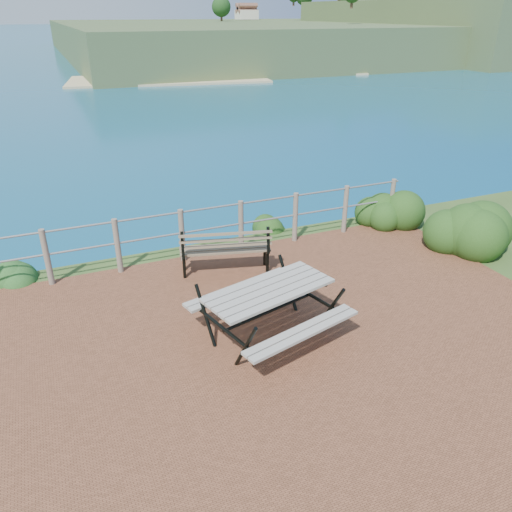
# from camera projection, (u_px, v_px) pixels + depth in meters

# --- Properties ---
(ground) EXTENTS (10.00, 7.00, 0.12)m
(ground) POSITION_uv_depth(u_px,v_px,m) (253.00, 368.00, 6.50)
(ground) COLOR brown
(ground) RESTS_ON ground
(ocean) EXTENTS (1200.00, 1200.00, 0.00)m
(ocean) POSITION_uv_depth(u_px,v_px,m) (31.00, 24.00, 171.90)
(ocean) COLOR #14637D
(ocean) RESTS_ON ground
(safety_railing) EXTENTS (9.40, 0.10, 1.00)m
(safety_railing) POSITION_uv_depth(u_px,v_px,m) (182.00, 233.00, 9.02)
(safety_railing) COLOR #6B5B4C
(safety_railing) RESTS_ON ground
(distant_bay) EXTENTS (290.00, 232.36, 24.00)m
(distant_bay) POSITION_uv_depth(u_px,v_px,m) (427.00, 24.00, 234.95)
(distant_bay) COLOR #3F572B
(distant_bay) RESTS_ON ground
(picnic_table) EXTENTS (1.93, 1.53, 0.76)m
(picnic_table) POSITION_uv_depth(u_px,v_px,m) (269.00, 307.00, 6.92)
(picnic_table) COLOR gray
(picnic_table) RESTS_ON ground
(park_bench) EXTENTS (1.62, 0.78, 0.88)m
(park_bench) POSITION_uv_depth(u_px,v_px,m) (225.00, 242.00, 8.64)
(park_bench) COLOR brown
(park_bench) RESTS_ON ground
(shrub_right_front) EXTENTS (1.26, 1.26, 1.80)m
(shrub_right_front) POSITION_uv_depth(u_px,v_px,m) (467.00, 254.00, 9.54)
(shrub_right_front) COLOR #214415
(shrub_right_front) RESTS_ON ground
(shrub_right_edge) EXTENTS (0.99, 0.99, 1.41)m
(shrub_right_edge) POSITION_uv_depth(u_px,v_px,m) (382.00, 223.00, 10.95)
(shrub_right_edge) COLOR #214415
(shrub_right_edge) RESTS_ON ground
(shrub_lip_west) EXTENTS (0.76, 0.76, 0.49)m
(shrub_lip_west) POSITION_uv_depth(u_px,v_px,m) (5.00, 279.00, 8.65)
(shrub_lip_west) COLOR #22511E
(shrub_lip_west) RESTS_ON ground
(shrub_lip_east) EXTENTS (0.70, 0.70, 0.42)m
(shrub_lip_east) POSITION_uv_depth(u_px,v_px,m) (264.00, 227.00, 10.74)
(shrub_lip_east) COLOR #214415
(shrub_lip_east) RESTS_ON ground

